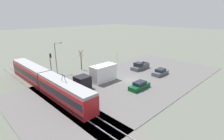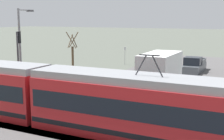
# 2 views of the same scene
# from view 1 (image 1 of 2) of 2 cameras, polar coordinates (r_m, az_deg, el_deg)

# --- Properties ---
(ground_plane) EXTENTS (320.00, 320.00, 0.00)m
(ground_plane) POSITION_cam_1_polar(r_m,az_deg,el_deg) (38.09, 6.13, -3.36)
(ground_plane) COLOR #565B51
(road_surface) EXTENTS (22.65, 47.16, 0.08)m
(road_surface) POSITION_cam_1_polar(r_m,az_deg,el_deg) (38.08, 6.13, -3.30)
(road_surface) COLOR #565454
(road_surface) RESTS_ON ground
(rail_bed) EXTENTS (56.66, 4.40, 0.22)m
(rail_bed) POSITION_cam_1_polar(r_m,az_deg,el_deg) (28.95, -13.74, -10.84)
(rail_bed) COLOR #5B5954
(rail_bed) RESTS_ON ground
(light_rail_tram) EXTENTS (27.85, 2.75, 4.62)m
(light_rail_tram) POSITION_cam_1_polar(r_m,az_deg,el_deg) (35.00, -20.95, -3.32)
(light_rail_tram) COLOR #B21E23
(light_rail_tram) RESTS_ON ground
(box_truck) EXTENTS (2.57, 9.53, 3.46)m
(box_truck) POSITION_cam_1_polar(r_m,az_deg,el_deg) (36.15, -4.36, -1.64)
(box_truck) COLOR black
(box_truck) RESTS_ON ground
(pickup_truck) EXTENTS (2.09, 5.46, 1.84)m
(pickup_truck) POSITION_cam_1_polar(r_m,az_deg,el_deg) (45.62, 9.11, 1.13)
(pickup_truck) COLOR #4C5156
(pickup_truck) RESTS_ON ground
(sedan_car_0) EXTENTS (1.82, 4.69, 1.43)m
(sedan_car_0) POSITION_cam_1_polar(r_m,az_deg,el_deg) (33.76, 8.95, -5.09)
(sedan_car_0) COLOR #0C4723
(sedan_car_0) RESTS_ON ground
(sedan_car_1) EXTENTS (1.90, 4.59, 1.47)m
(sedan_car_1) POSITION_cam_1_polar(r_m,az_deg,el_deg) (42.37, 15.50, -0.74)
(sedan_car_1) COLOR #4C5156
(sedan_car_1) RESTS_ON ground
(traffic_light_pole) EXTENTS (0.28, 0.47, 5.49)m
(traffic_light_pole) POSITION_cam_1_polar(r_m,az_deg,el_deg) (40.84, -19.36, 2.40)
(traffic_light_pole) COLOR #47474C
(traffic_light_pole) RESTS_ON ground
(street_tree) EXTENTS (1.21, 1.01, 5.15)m
(street_tree) POSITION_cam_1_polar(r_m,az_deg,el_deg) (45.08, -10.03, 2.95)
(street_tree) COLOR brown
(street_tree) RESTS_ON ground
(street_lamp_near_crossing) EXTENTS (0.36, 1.95, 7.40)m
(street_lamp_near_crossing) POSITION_cam_1_polar(r_m,az_deg,el_deg) (43.26, -17.67, 4.44)
(street_lamp_near_crossing) COLOR gray
(street_lamp_near_crossing) RESTS_ON ground
(no_parking_sign) EXTENTS (0.32, 0.08, 2.52)m
(no_parking_sign) POSITION_cam_1_polar(r_m,az_deg,el_deg) (53.13, 1.66, 4.55)
(no_parking_sign) COLOR gray
(no_parking_sign) RESTS_ON ground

